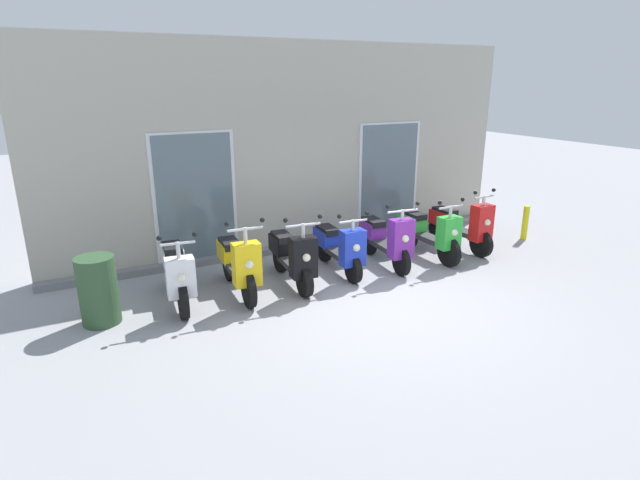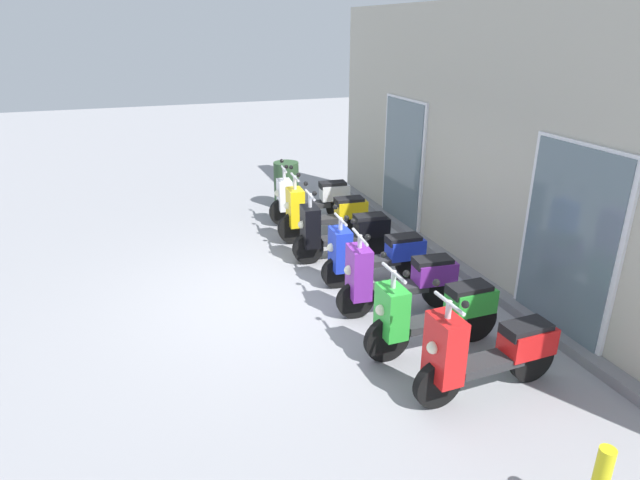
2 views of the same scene
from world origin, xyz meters
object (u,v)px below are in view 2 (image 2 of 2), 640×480
at_px(scooter_white, 311,199).
at_px(scooter_yellow, 324,213).
at_px(scooter_blue, 374,254).
at_px(scooter_purple, 396,278).
at_px(scooter_black, 341,232).
at_px(trash_bin, 286,185).
at_px(scooter_green, 433,312).
at_px(scooter_red, 486,352).

distance_m(scooter_white, scooter_yellow, 0.89).
bearing_deg(scooter_blue, scooter_purple, -6.37).
xyz_separation_m(scooter_black, scooter_blue, (0.91, 0.13, -0.02)).
bearing_deg(trash_bin, scooter_purple, 1.22).
bearing_deg(trash_bin, scooter_green, 0.84).
relative_size(scooter_white, scooter_red, 0.97).
height_order(scooter_white, scooter_yellow, scooter_yellow).
relative_size(scooter_blue, scooter_green, 0.94).
distance_m(scooter_blue, scooter_red, 2.65).
xyz_separation_m(scooter_yellow, scooter_purple, (2.67, 0.01, 0.01)).
xyz_separation_m(scooter_purple, scooter_red, (1.77, 0.07, -0.00)).
height_order(scooter_black, scooter_purple, scooter_black).
bearing_deg(scooter_black, scooter_purple, 0.97).
relative_size(scooter_black, scooter_blue, 1.02).
bearing_deg(scooter_green, scooter_yellow, 179.84).
distance_m(scooter_white, scooter_green, 4.48).
height_order(scooter_white, scooter_blue, scooter_white).
height_order(scooter_white, scooter_green, scooter_green).
height_order(scooter_purple, scooter_red, scooter_red).
bearing_deg(scooter_purple, scooter_red, 2.20).
distance_m(scooter_white, trash_bin, 1.07).
bearing_deg(scooter_purple, trash_bin, -178.78).
xyz_separation_m(scooter_purple, scooter_green, (0.92, -0.02, -0.00)).
bearing_deg(scooter_black, scooter_white, 176.90).
bearing_deg(scooter_blue, scooter_red, -0.67).
distance_m(scooter_purple, scooter_red, 1.77).
xyz_separation_m(scooter_white, scooter_yellow, (0.89, -0.07, 0.01)).
bearing_deg(scooter_yellow, scooter_black, -1.52).
bearing_deg(scooter_black, scooter_red, 1.58).
xyz_separation_m(scooter_blue, scooter_green, (1.80, -0.12, 0.04)).
relative_size(scooter_white, scooter_purple, 0.97).
distance_m(scooter_yellow, trash_bin, 1.95).
height_order(scooter_black, trash_bin, scooter_black).
height_order(scooter_purple, scooter_green, scooter_purple).
bearing_deg(scooter_black, trash_bin, -178.62).
distance_m(scooter_purple, scooter_green, 0.92).
distance_m(scooter_green, trash_bin, 5.54).
relative_size(scooter_green, scooter_red, 1.02).
height_order(scooter_blue, scooter_green, scooter_green).
distance_m(scooter_white, scooter_red, 5.33).
relative_size(scooter_yellow, scooter_red, 1.01).
bearing_deg(scooter_red, scooter_white, -179.97).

